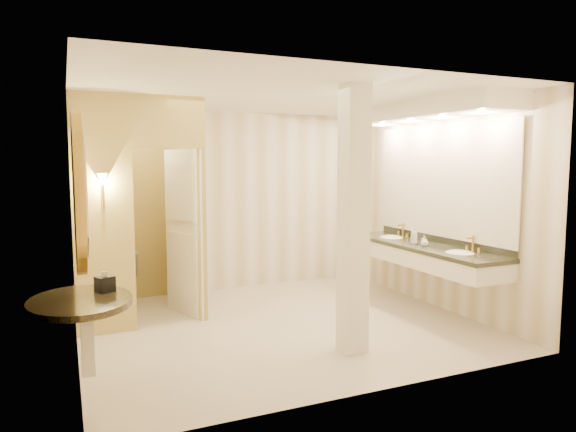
# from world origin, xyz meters

# --- Properties ---
(floor) EXTENTS (4.50, 4.50, 0.00)m
(floor) POSITION_xyz_m (0.00, 0.00, 0.00)
(floor) COLOR beige
(floor) RESTS_ON ground
(ceiling) EXTENTS (4.50, 4.50, 0.00)m
(ceiling) POSITION_xyz_m (0.00, 0.00, 2.70)
(ceiling) COLOR white
(ceiling) RESTS_ON wall_back
(wall_back) EXTENTS (4.50, 0.02, 2.70)m
(wall_back) POSITION_xyz_m (0.00, 2.00, 1.35)
(wall_back) COLOR #F0E2D0
(wall_back) RESTS_ON floor
(wall_front) EXTENTS (4.50, 0.02, 2.70)m
(wall_front) POSITION_xyz_m (0.00, -2.00, 1.35)
(wall_front) COLOR #F0E2D0
(wall_front) RESTS_ON floor
(wall_left) EXTENTS (0.02, 4.00, 2.70)m
(wall_left) POSITION_xyz_m (-2.25, 0.00, 1.35)
(wall_left) COLOR #F0E2D0
(wall_left) RESTS_ON floor
(wall_right) EXTENTS (0.02, 4.00, 2.70)m
(wall_right) POSITION_xyz_m (2.25, 0.00, 1.35)
(wall_right) COLOR #F0E2D0
(wall_right) RESTS_ON floor
(toilet_closet) EXTENTS (1.50, 1.55, 2.70)m
(toilet_closet) POSITION_xyz_m (-1.12, 0.97, 1.39)
(toilet_closet) COLOR tan
(toilet_closet) RESTS_ON floor
(wall_sconce) EXTENTS (0.14, 0.14, 0.42)m
(wall_sconce) POSITION_xyz_m (-1.93, 0.43, 1.73)
(wall_sconce) COLOR gold
(wall_sconce) RESTS_ON toilet_closet
(vanity) EXTENTS (0.75, 2.76, 2.09)m
(vanity) POSITION_xyz_m (1.98, -0.16, 1.63)
(vanity) COLOR white
(vanity) RESTS_ON floor
(console_shelf) EXTENTS (0.97, 0.97, 1.94)m
(console_shelf) POSITION_xyz_m (-2.21, -1.30, 1.34)
(console_shelf) COLOR black
(console_shelf) RESTS_ON floor
(pillar) EXTENTS (0.25, 0.25, 2.70)m
(pillar) POSITION_xyz_m (0.35, -1.09, 1.35)
(pillar) COLOR white
(pillar) RESTS_ON floor
(tissue_box) EXTENTS (0.17, 0.17, 0.13)m
(tissue_box) POSITION_xyz_m (-2.04, -1.14, 0.94)
(tissue_box) COLOR black
(tissue_box) RESTS_ON console_shelf
(toilet) EXTENTS (0.64, 0.85, 0.78)m
(toilet) POSITION_xyz_m (-1.76, 1.74, 0.39)
(toilet) COLOR white
(toilet) RESTS_ON floor
(soap_bottle_a) EXTENTS (0.07, 0.07, 0.12)m
(soap_bottle_a) POSITION_xyz_m (1.95, -0.19, 0.94)
(soap_bottle_a) COLOR beige
(soap_bottle_a) RESTS_ON vanity
(soap_bottle_b) EXTENTS (0.12, 0.12, 0.12)m
(soap_bottle_b) POSITION_xyz_m (1.88, -0.30, 0.93)
(soap_bottle_b) COLOR silver
(soap_bottle_b) RESTS_ON vanity
(soap_bottle_c) EXTENTS (0.11, 0.11, 0.23)m
(soap_bottle_c) POSITION_xyz_m (1.85, -0.11, 0.99)
(soap_bottle_c) COLOR #C6B28C
(soap_bottle_c) RESTS_ON vanity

